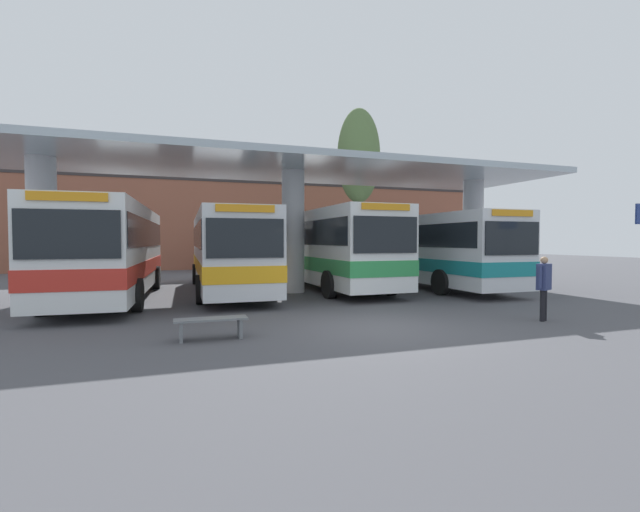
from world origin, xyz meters
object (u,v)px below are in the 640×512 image
at_px(pedestrian_waiting, 544,282).
at_px(waiting_bench_near_pillar, 211,324).
at_px(poplar_tree_behind_left, 359,157).
at_px(transit_bus_center_bay, 227,249).
at_px(parked_car_street, 236,256).
at_px(transit_bus_right_bay, 330,246).
at_px(transit_bus_far_right_bay, 417,247).
at_px(transit_bus_left_bay, 111,248).

bearing_deg(pedestrian_waiting, waiting_bench_near_pillar, 150.52).
bearing_deg(poplar_tree_behind_left, pedestrian_waiting, -97.31).
bearing_deg(poplar_tree_behind_left, transit_bus_center_bay, -142.49).
bearing_deg(transit_bus_center_bay, parked_car_street, -98.24).
distance_m(waiting_bench_near_pillar, parked_car_street, 20.65).
xyz_separation_m(transit_bus_right_bay, transit_bus_far_right_bay, (4.48, 0.14, -0.09)).
height_order(transit_bus_right_bay, pedestrian_waiting, transit_bus_right_bay).
bearing_deg(pedestrian_waiting, transit_bus_right_bay, 81.05).
xyz_separation_m(poplar_tree_behind_left, parked_car_street, (-7.25, 4.36, -6.41)).
xyz_separation_m(pedestrian_waiting, poplar_tree_behind_left, (2.14, 16.67, 6.46)).
distance_m(pedestrian_waiting, poplar_tree_behind_left, 18.01).
relative_size(transit_bus_right_bay, transit_bus_far_right_bay, 0.82).
height_order(transit_bus_left_bay, waiting_bench_near_pillar, transit_bus_left_bay).
height_order(transit_bus_left_bay, transit_bus_right_bay, transit_bus_right_bay).
distance_m(transit_bus_left_bay, transit_bus_center_bay, 4.44).
relative_size(transit_bus_left_bay, poplar_tree_behind_left, 1.03).
xyz_separation_m(transit_bus_left_bay, transit_bus_far_right_bay, (13.19, 0.86, -0.06)).
distance_m(transit_bus_left_bay, waiting_bench_near_pillar, 8.35).
bearing_deg(pedestrian_waiting, transit_bus_center_bay, 101.34).
bearing_deg(parked_car_street, transit_bus_center_bay, -104.09).
bearing_deg(transit_bus_center_bay, waiting_bench_near_pillar, 82.58).
height_order(waiting_bench_near_pillar, poplar_tree_behind_left, poplar_tree_behind_left).
xyz_separation_m(transit_bus_center_bay, poplar_tree_behind_left, (9.19, 7.06, 5.72)).
distance_m(transit_bus_far_right_bay, parked_car_street, 13.73).
distance_m(transit_bus_right_bay, poplar_tree_behind_left, 10.56).
bearing_deg(transit_bus_right_bay, poplar_tree_behind_left, -122.85).
xyz_separation_m(transit_bus_right_bay, poplar_tree_behind_left, (4.74, 7.58, 5.62)).
relative_size(transit_bus_left_bay, parked_car_street, 2.31).
xyz_separation_m(transit_bus_far_right_bay, waiting_bench_near_pillar, (-10.32, -8.56, -1.45)).
relative_size(transit_bus_far_right_bay, pedestrian_waiting, 7.35).
bearing_deg(waiting_bench_near_pillar, transit_bus_center_bay, 81.13).
bearing_deg(pedestrian_waiting, parked_car_street, 78.72).
distance_m(transit_bus_left_bay, pedestrian_waiting, 14.10).
distance_m(transit_bus_right_bay, pedestrian_waiting, 9.50).
height_order(transit_bus_center_bay, pedestrian_waiting, transit_bus_center_bay).
relative_size(pedestrian_waiting, parked_car_street, 0.36).
distance_m(waiting_bench_near_pillar, poplar_tree_behind_left, 20.48).
xyz_separation_m(waiting_bench_near_pillar, parked_car_street, (3.34, 20.36, 0.75)).
bearing_deg(transit_bus_left_bay, parked_car_street, -113.34).
bearing_deg(poplar_tree_behind_left, transit_bus_left_bay, -148.33).
bearing_deg(parked_car_street, transit_bus_left_bay, -120.52).
height_order(transit_bus_left_bay, parked_car_street, transit_bus_left_bay).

